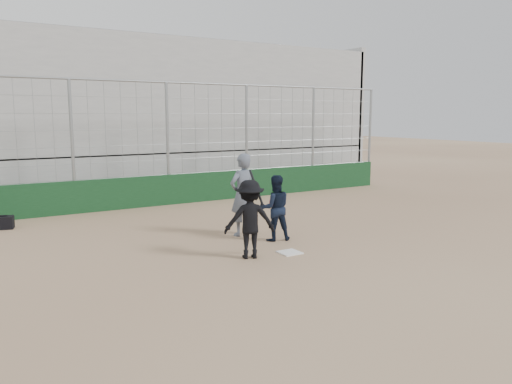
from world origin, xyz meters
TOP-DOWN VIEW (x-y plane):
  - ground at (0.00, 0.00)m, footprint 90.00×90.00m
  - home_plate at (0.00, 0.00)m, footprint 0.44×0.44m
  - backstop at (0.00, 7.00)m, footprint 18.10×0.25m
  - bleachers at (0.00, 11.95)m, footprint 20.25×6.70m
  - batter_at_plate at (-0.91, 0.15)m, footprint 1.20×0.94m
  - catcher_crouched at (0.33, 1.07)m, footprint 0.89×0.77m
  - umpire at (-0.05, 1.95)m, footprint 0.82×0.61m

SIDE VIEW (x-z plane):
  - ground at x=0.00m, z-range 0.00..0.00m
  - home_plate at x=0.00m, z-range 0.00..0.02m
  - catcher_crouched at x=0.33m, z-range 0.00..1.07m
  - batter_at_plate at x=-0.91m, z-range -0.08..1.72m
  - umpire at x=-0.05m, z-range 0.00..1.83m
  - backstop at x=0.00m, z-range -1.06..2.98m
  - bleachers at x=0.00m, z-range -0.57..6.41m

